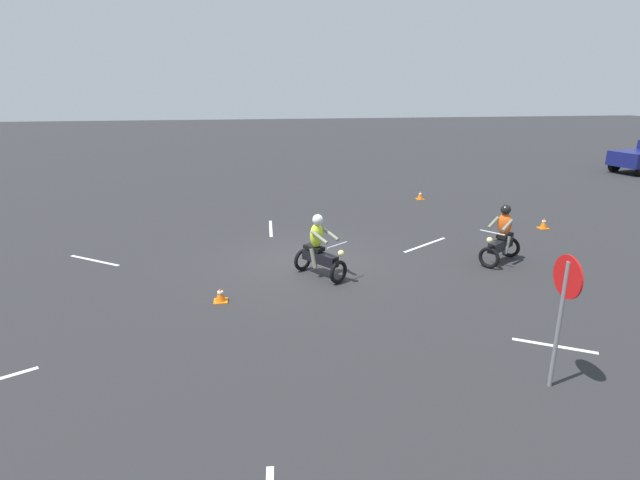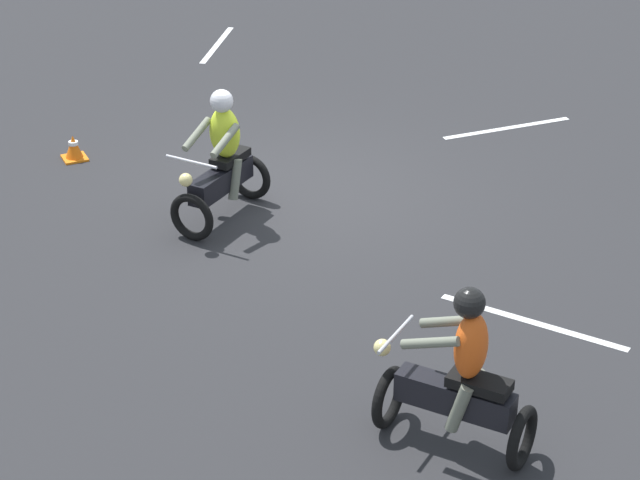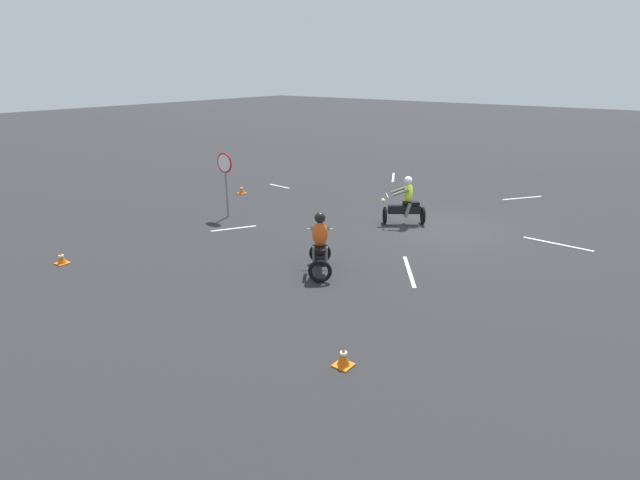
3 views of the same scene
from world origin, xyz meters
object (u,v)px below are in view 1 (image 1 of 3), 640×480
at_px(stop_sign, 564,296).
at_px(traffic_cone_mid_center, 420,195).
at_px(motorcycle_rider_background, 502,237).
at_px(traffic_cone_near_left, 544,223).
at_px(motorcycle_rider_foreground, 319,250).
at_px(traffic_cone_near_right, 220,295).

xyz_separation_m(stop_sign, traffic_cone_mid_center, (-13.80, 2.67, -1.46)).
bearing_deg(stop_sign, motorcycle_rider_background, 159.68).
xyz_separation_m(motorcycle_rider_background, traffic_cone_near_left, (-2.94, 3.18, -0.54)).
xyz_separation_m(motorcycle_rider_foreground, traffic_cone_near_right, (1.24, -2.49, -0.56)).
relative_size(motorcycle_rider_foreground, traffic_cone_mid_center, 4.61).
height_order(motorcycle_rider_background, traffic_cone_near_left, motorcycle_rider_background).
bearing_deg(traffic_cone_near_left, motorcycle_rider_background, -47.29).
height_order(stop_sign, traffic_cone_near_right, stop_sign).
bearing_deg(traffic_cone_near_right, stop_sign, 52.49).
relative_size(motorcycle_rider_foreground, stop_sign, 0.72).
bearing_deg(traffic_cone_mid_center, traffic_cone_near_right, -40.79).
xyz_separation_m(stop_sign, traffic_cone_near_right, (-4.26, -5.55, -1.47)).
height_order(traffic_cone_near_right, traffic_cone_mid_center, traffic_cone_mid_center).
xyz_separation_m(motorcycle_rider_background, stop_sign, (5.80, -2.15, 0.91)).
xyz_separation_m(motorcycle_rider_background, traffic_cone_mid_center, (-8.00, 0.52, -0.55)).
relative_size(stop_sign, traffic_cone_near_left, 5.97).
relative_size(motorcycle_rider_foreground, traffic_cone_near_right, 4.79).
height_order(motorcycle_rider_background, traffic_cone_mid_center, motorcycle_rider_background).
distance_m(traffic_cone_near_left, traffic_cone_near_right, 11.77).
distance_m(stop_sign, traffic_cone_near_left, 10.34).
bearing_deg(traffic_cone_mid_center, stop_sign, -10.96).
bearing_deg(traffic_cone_near_right, traffic_cone_mid_center, 139.21).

